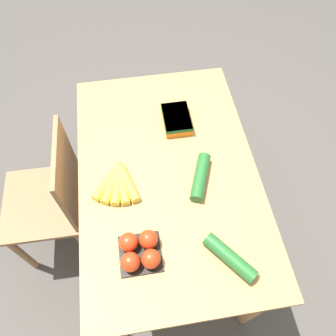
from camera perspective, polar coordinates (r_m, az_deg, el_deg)
ground_plane at (r=2.15m, az=-0.00°, el=-11.20°), size 12.00×12.00×0.00m
dining_table at (r=1.56m, az=-0.00°, el=-2.81°), size 1.24×0.79×0.76m
chair at (r=1.81m, az=-19.37°, el=-5.15°), size 0.43×0.41×0.90m
banana_bunch at (r=1.42m, az=-8.76°, el=-2.57°), size 0.21×0.21×0.04m
tomato_pack at (r=1.27m, az=-4.97°, el=-14.18°), size 0.16×0.16×0.08m
carrot_bag at (r=1.60m, az=1.50°, el=8.57°), size 0.18×0.13×0.05m
cucumber_near at (r=1.42m, az=5.68°, el=-1.55°), size 0.23×0.13×0.06m
cucumber_far at (r=1.29m, az=10.72°, el=-15.05°), size 0.21×0.18×0.06m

